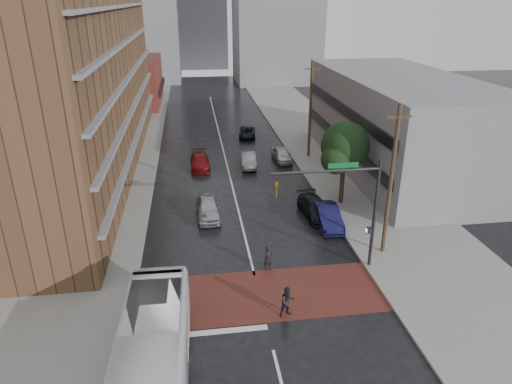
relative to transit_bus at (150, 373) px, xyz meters
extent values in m
plane|color=black|center=(5.50, 6.38, -1.68)|extent=(160.00, 160.00, 0.00)
cube|color=maroon|center=(5.50, 6.88, -1.67)|extent=(14.00, 5.00, 0.02)
cube|color=gray|center=(-6.00, 31.38, -1.61)|extent=(9.00, 90.00, 0.15)
cube|color=gray|center=(17.00, 31.38, -1.61)|extent=(9.00, 90.00, 0.15)
cube|color=brown|center=(-8.50, 30.38, 12.32)|extent=(10.00, 44.00, 28.00)
cube|color=brown|center=(-6.50, 60.38, 1.82)|extent=(8.00, 16.00, 7.00)
cube|color=gray|center=(22.00, 26.38, 2.82)|extent=(11.00, 26.00, 9.00)
cube|color=gray|center=(5.50, 101.38, 10.32)|extent=(12.00, 10.00, 24.00)
cylinder|color=#332319|center=(14.00, 18.38, 0.32)|extent=(0.36, 0.36, 4.00)
sphere|color=#1C3115|center=(14.00, 18.38, 3.32)|extent=(3.80, 3.80, 3.80)
sphere|color=#1C3115|center=(13.10, 17.58, 2.52)|extent=(2.40, 2.40, 2.40)
sphere|color=#1C3115|center=(14.80, 19.18, 2.72)|extent=(2.60, 2.60, 2.60)
cylinder|color=#2D2D33|center=(12.80, 8.88, 1.92)|extent=(0.20, 0.20, 7.20)
cylinder|color=#2D2D33|center=(9.60, 8.88, 4.92)|extent=(6.40, 0.16, 0.16)
imported|color=gold|center=(6.80, 8.88, 3.92)|extent=(0.20, 0.16, 1.00)
cube|color=#0C5926|center=(10.60, 8.88, 5.22)|extent=(1.80, 0.05, 0.30)
cube|color=#2D2D33|center=(12.55, 8.88, 0.92)|extent=(0.30, 0.30, 0.35)
cylinder|color=#473321|center=(14.30, 10.38, 3.32)|extent=(0.26, 0.26, 10.00)
cube|color=#473321|center=(14.30, 10.38, 7.52)|extent=(1.60, 0.12, 0.12)
cylinder|color=#473321|center=(14.30, 30.38, 3.32)|extent=(0.26, 0.26, 10.00)
cube|color=#473321|center=(14.30, 30.38, 7.52)|extent=(1.60, 0.12, 0.12)
imported|color=white|center=(0.00, 0.00, 0.00)|extent=(3.17, 12.16, 3.37)
imported|color=black|center=(6.43, 9.38, -0.84)|extent=(0.71, 0.58, 1.69)
imported|color=black|center=(6.71, 4.88, -0.81)|extent=(1.00, 0.87, 1.75)
imported|color=#B3B5BB|center=(3.06, 17.42, -0.93)|extent=(1.86, 4.44, 1.50)
imported|color=#929499|center=(7.63, 28.44, -1.01)|extent=(1.71, 4.18, 1.35)
imported|color=maroon|center=(2.78, 28.70, -1.01)|extent=(1.93, 4.64, 1.34)
imported|color=black|center=(8.81, 38.93, -1.10)|extent=(2.50, 4.40, 1.16)
imported|color=#12123F|center=(11.80, 14.75, -0.93)|extent=(1.84, 4.63, 1.50)
imported|color=black|center=(11.32, 16.45, -1.01)|extent=(2.33, 4.79, 1.34)
imported|color=#B5B9BD|center=(11.26, 29.65, -1.00)|extent=(1.84, 4.11, 1.37)
camera|label=1|loc=(2.24, -14.54, 13.96)|focal=32.00mm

